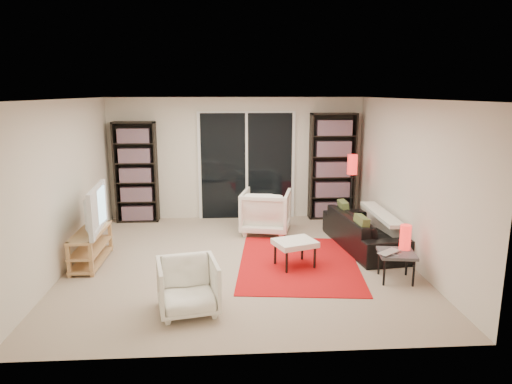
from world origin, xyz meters
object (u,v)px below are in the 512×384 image
(bookshelf_right, at_px, (332,167))
(floor_lamp, at_px, (352,172))
(sofa, at_px, (364,231))
(tv_stand, at_px, (91,246))
(side_table, at_px, (397,255))
(armchair_back, at_px, (266,211))
(armchair_front, at_px, (188,286))
(bookshelf_left, at_px, (136,172))
(ottoman, at_px, (295,244))

(bookshelf_right, xyz_separation_m, floor_lamp, (0.24, -0.57, -0.01))
(sofa, bearing_deg, tv_stand, 89.04)
(sofa, distance_m, side_table, 1.35)
(bookshelf_right, relative_size, armchair_back, 2.44)
(armchair_back, relative_size, armchair_front, 1.25)
(bookshelf_left, height_order, bookshelf_right, bookshelf_right)
(bookshelf_right, xyz_separation_m, ottoman, (-1.12, -2.60, -0.70))
(ottoman, bearing_deg, floor_lamp, 56.14)
(ottoman, bearing_deg, tv_stand, 173.81)
(floor_lamp, bearing_deg, armchair_front, -129.90)
(bookshelf_right, bearing_deg, sofa, -85.80)
(armchair_front, height_order, floor_lamp, floor_lamp)
(bookshelf_left, height_order, floor_lamp, bookshelf_left)
(armchair_front, distance_m, floor_lamp, 4.42)
(armchair_front, distance_m, side_table, 2.82)
(armchair_front, bearing_deg, floor_lamp, 38.49)
(armchair_back, height_order, ottoman, armchair_back)
(bookshelf_right, xyz_separation_m, armchair_front, (-2.55, -3.91, -0.74))
(tv_stand, xyz_separation_m, sofa, (4.25, 0.45, 0.02))
(bookshelf_left, height_order, sofa, bookshelf_left)
(sofa, bearing_deg, floor_lamp, -11.93)
(bookshelf_left, xyz_separation_m, ottoman, (2.73, -2.60, -0.63))
(tv_stand, relative_size, sofa, 0.58)
(sofa, relative_size, side_table, 3.62)
(bookshelf_left, bearing_deg, tv_stand, -96.68)
(side_table, bearing_deg, bookshelf_left, 141.70)
(sofa, bearing_deg, side_table, 174.54)
(ottoman, bearing_deg, bookshelf_left, 136.42)
(bookshelf_right, height_order, sofa, bookshelf_right)
(bookshelf_left, bearing_deg, floor_lamp, -7.87)
(sofa, relative_size, armchair_front, 2.82)
(tv_stand, relative_size, side_table, 2.11)
(tv_stand, height_order, armchair_back, armchair_back)
(tv_stand, bearing_deg, sofa, 6.02)
(armchair_back, distance_m, floor_lamp, 1.80)
(bookshelf_right, bearing_deg, bookshelf_left, 180.00)
(armchair_back, distance_m, ottoman, 1.71)
(armchair_front, bearing_deg, ottoman, 30.89)
(armchair_back, bearing_deg, tv_stand, 39.54)
(tv_stand, xyz_separation_m, ottoman, (3.00, -0.32, 0.08))
(armchair_back, bearing_deg, sofa, 161.99)
(sofa, xyz_separation_m, floor_lamp, (0.11, 1.26, 0.75))
(bookshelf_left, xyz_separation_m, floor_lamp, (4.09, -0.57, 0.06))
(armchair_front, xyz_separation_m, ottoman, (1.43, 1.31, 0.03))
(bookshelf_right, relative_size, tv_stand, 1.86)
(bookshelf_left, distance_m, bookshelf_right, 3.85)
(tv_stand, xyz_separation_m, armchair_back, (2.72, 1.36, 0.13))
(bookshelf_right, height_order, armchair_front, bookshelf_right)
(tv_stand, bearing_deg, armchair_back, 26.69)
(bookshelf_right, height_order, floor_lamp, bookshelf_right)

